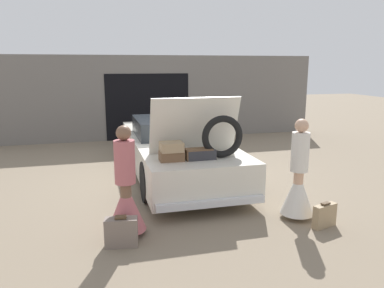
{
  "coord_description": "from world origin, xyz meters",
  "views": [
    {
      "loc": [
        -1.78,
        -8.21,
        2.5
      ],
      "look_at": [
        0.0,
        -1.47,
        1.01
      ],
      "focal_mm": 35.0,
      "sensor_mm": 36.0,
      "label": 1
    }
  ],
  "objects_px": {
    "car": "(176,149)",
    "suitcase_beside_right_person": "(325,216)",
    "person_right": "(298,183)",
    "suitcase_beside_left_person": "(121,232)",
    "person_left": "(126,197)"
  },
  "relations": [
    {
      "from": "car",
      "to": "suitcase_beside_left_person",
      "type": "bearing_deg",
      "value": -114.67
    },
    {
      "from": "car",
      "to": "suitcase_beside_left_person",
      "type": "height_order",
      "value": "car"
    },
    {
      "from": "person_left",
      "to": "car",
      "type": "bearing_deg",
      "value": 168.11
    },
    {
      "from": "car",
      "to": "suitcase_beside_left_person",
      "type": "relative_size",
      "value": 11.41
    },
    {
      "from": "car",
      "to": "suitcase_beside_right_person",
      "type": "height_order",
      "value": "car"
    },
    {
      "from": "person_left",
      "to": "suitcase_beside_left_person",
      "type": "xyz_separation_m",
      "value": [
        -0.11,
        -0.36,
        -0.38
      ]
    },
    {
      "from": "car",
      "to": "suitcase_beside_right_person",
      "type": "relative_size",
      "value": 12.36
    },
    {
      "from": "suitcase_beside_right_person",
      "to": "car",
      "type": "bearing_deg",
      "value": 115.24
    },
    {
      "from": "car",
      "to": "person_left",
      "type": "relative_size",
      "value": 3.29
    },
    {
      "from": "person_right",
      "to": "suitcase_beside_right_person",
      "type": "relative_size",
      "value": 3.77
    },
    {
      "from": "car",
      "to": "suitcase_beside_right_person",
      "type": "bearing_deg",
      "value": -64.76
    },
    {
      "from": "suitcase_beside_left_person",
      "to": "person_left",
      "type": "bearing_deg",
      "value": 72.92
    },
    {
      "from": "person_left",
      "to": "person_right",
      "type": "bearing_deg",
      "value": 101.62
    },
    {
      "from": "person_right",
      "to": "suitcase_beside_left_person",
      "type": "xyz_separation_m",
      "value": [
        -2.89,
        -0.26,
        -0.39
      ]
    },
    {
      "from": "car",
      "to": "person_left",
      "type": "xyz_separation_m",
      "value": [
        -1.39,
        -2.9,
        -0.01
      ]
    }
  ]
}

